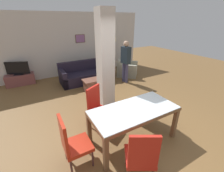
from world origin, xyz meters
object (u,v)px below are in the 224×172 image
object	(u,v)px
sofa	(86,75)
bottle	(98,75)
dining_table	(134,116)
dining_chair_head_left	(72,142)
dining_chair_near_left	(141,155)
floor_lamp	(112,42)
dining_chair_far_left	(98,107)
coffee_table	(94,85)
tv_screen	(17,68)
tv_stand	(21,80)
standing_person	(126,59)
armchair	(127,70)

from	to	relation	value
sofa	bottle	world-z (taller)	sofa
dining_table	dining_chair_head_left	world-z (taller)	dining_chair_head_left
bottle	dining_chair_near_left	bearing A→B (deg)	-104.15
dining_chair_near_left	sofa	world-z (taller)	dining_chair_near_left
dining_table	floor_lamp	world-z (taller)	floor_lamp
dining_chair_far_left	coffee_table	distance (m)	1.99
dining_chair_head_left	tv_screen	world-z (taller)	dining_chair_head_left
dining_table	dining_chair_far_left	xyz separation A→B (m)	(-0.44, 0.80, -0.09)
dining_table	tv_stand	distance (m)	5.08
dining_chair_near_left	tv_screen	xyz separation A→B (m)	(-1.65, 5.39, 0.14)
dining_chair_near_left	standing_person	distance (m)	4.19
sofa	bottle	bearing A→B (deg)	95.15
dining_table	floor_lamp	size ratio (longest dim) A/B	1.08
dining_table	dining_chair_near_left	world-z (taller)	dining_chair_near_left
tv_stand	tv_screen	bearing A→B (deg)	0.00
coffee_table	bottle	distance (m)	0.38
dining_table	tv_screen	bearing A→B (deg)	114.46
dining_chair_near_left	tv_screen	world-z (taller)	dining_chair_near_left
sofa	dining_chair_far_left	bearing A→B (deg)	74.93
coffee_table	sofa	bearing A→B (deg)	84.69
dining_chair_near_left	coffee_table	size ratio (longest dim) A/B	1.33
dining_chair_head_left	standing_person	distance (m)	4.11
dining_chair_near_left	standing_person	xyz separation A→B (m)	(2.13, 3.58, 0.43)
armchair	tv_screen	size ratio (longest dim) A/B	1.52
armchair	floor_lamp	bearing A→B (deg)	-128.89
dining_chair_near_left	coffee_table	world-z (taller)	dining_chair_near_left
tv_screen	dining_chair_near_left	bearing A→B (deg)	129.43
coffee_table	dining_table	bearing A→B (deg)	-95.08
armchair	bottle	bearing A→B (deg)	-24.24
bottle	dining_chair_far_left	bearing A→B (deg)	-115.04
armchair	tv_screen	xyz separation A→B (m)	(-4.30, 1.17, 0.40)
floor_lamp	dining_chair_near_left	bearing A→B (deg)	-115.29
floor_lamp	standing_person	world-z (taller)	standing_person
sofa	armchair	distance (m)	1.89
dining_chair_head_left	coffee_table	distance (m)	3.08
bottle	tv_screen	xyz separation A→B (m)	(-2.52, 1.94, 0.12)
sofa	armchair	bearing A→B (deg)	172.51
dining_chair_near_left	floor_lamp	world-z (taller)	floor_lamp
bottle	floor_lamp	bearing A→B (deg)	48.36
dining_chair_head_left	standing_person	world-z (taller)	standing_person
dining_table	dining_chair_near_left	distance (m)	0.91
sofa	tv_screen	distance (m)	2.62
sofa	dining_chair_head_left	bearing A→B (deg)	66.27
armchair	tv_stand	world-z (taller)	armchair
standing_person	dining_table	bearing A→B (deg)	143.27
floor_lamp	coffee_table	bearing A→B (deg)	-134.65
sofa	tv_screen	bearing A→B (deg)	-20.76
sofa	coffee_table	size ratio (longest dim) A/B	2.74
bottle	dining_table	bearing A→B (deg)	-99.05
dining_chair_near_left	tv_stand	size ratio (longest dim) A/B	0.99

